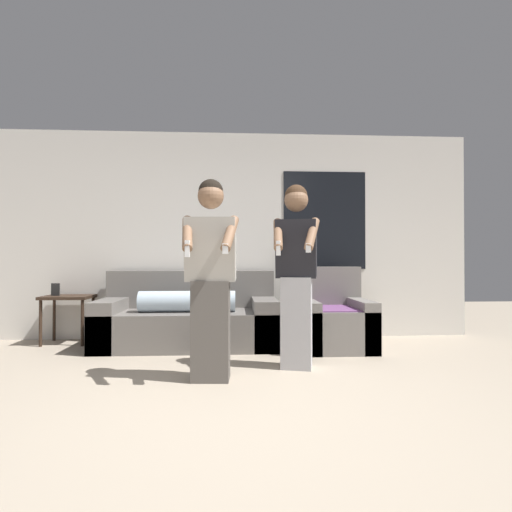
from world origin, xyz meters
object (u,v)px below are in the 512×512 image
Objects in this scene: armchair at (333,321)px; side_table at (68,303)px; person_left at (211,277)px; person_right at (296,272)px; couch at (189,319)px.

side_table is at bearing 172.87° from armchair.
person_right reaches higher than person_left.
person_right reaches higher than couch.
side_table is at bearing 172.04° from couch.
side_table is (-1.50, 0.21, 0.19)m from couch.
armchair is 0.54× the size of person_right.
couch is 1.55m from person_left.
armchair reaches higher than couch.
person_left is (0.34, -1.40, 0.56)m from couch.
armchair is at bearing 41.90° from person_left.
person_left reaches higher than armchair.
person_right is at bearing -122.90° from armchair.
couch reaches higher than side_table.
side_table is 0.43× the size of person_left.
armchair is 0.55× the size of person_left.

